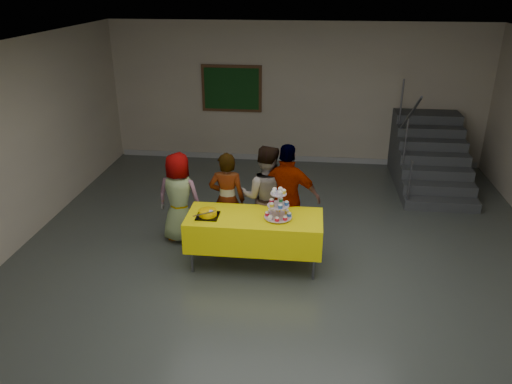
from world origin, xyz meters
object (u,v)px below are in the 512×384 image
at_px(bear_cake, 208,213).
at_px(staircase, 428,157).
at_px(schoolchild_a, 179,198).
at_px(bake_table, 254,230).
at_px(schoolchild_b, 227,200).
at_px(schoolchild_c, 265,196).
at_px(noticeboard, 232,89).
at_px(schoolchild_d, 287,198).
at_px(cupcake_stand, 278,207).

distance_m(bear_cake, staircase, 5.25).
xyz_separation_m(schoolchild_a, staircase, (4.31, 2.98, -0.22)).
xyz_separation_m(bake_table, staircase, (3.08, 3.61, -0.07)).
bearing_deg(staircase, schoolchild_b, -139.38).
xyz_separation_m(schoolchild_b, staircase, (3.56, 3.05, -0.26)).
distance_m(schoolchild_a, schoolchild_c, 1.33).
height_order(bear_cake, noticeboard, noticeboard).
bearing_deg(bake_table, schoolchild_c, 81.72).
relative_size(schoolchild_a, staircase, 0.59).
bearing_deg(staircase, bake_table, -130.48).
relative_size(bear_cake, schoolchild_d, 0.22).
relative_size(bake_table, schoolchild_b, 1.26).
bearing_deg(schoolchild_b, schoolchild_c, -173.71).
bearing_deg(staircase, schoolchild_c, -135.14).
distance_m(bear_cake, schoolchild_c, 1.02).
bearing_deg(noticeboard, schoolchild_d, -69.84).
height_order(schoolchild_c, schoolchild_d, schoolchild_d).
height_order(bear_cake, staircase, staircase).
bearing_deg(noticeboard, schoolchild_c, -73.89).
xyz_separation_m(cupcake_stand, schoolchild_c, (-0.24, 0.67, -0.15)).
bearing_deg(schoolchild_b, bake_table, 128.91).
relative_size(bear_cake, staircase, 0.15).
distance_m(bake_table, staircase, 4.75).
relative_size(schoolchild_b, staircase, 0.62).
height_order(schoolchild_b, staircase, staircase).
bearing_deg(schoolchild_b, noticeboard, -83.60).
height_order(bake_table, bear_cake, bear_cake).
bearing_deg(schoolchild_d, cupcake_stand, 85.37).
height_order(schoolchild_b, schoolchild_c, schoolchild_c).
height_order(staircase, noticeboard, noticeboard).
height_order(cupcake_stand, schoolchild_a, schoolchild_a).
height_order(cupcake_stand, schoolchild_b, schoolchild_b).
bearing_deg(schoolchild_a, schoolchild_b, -178.28).
height_order(schoolchild_b, noticeboard, noticeboard).
xyz_separation_m(staircase, noticeboard, (-4.09, 0.84, 1.11)).
bearing_deg(bear_cake, staircase, 44.74).
relative_size(schoolchild_c, staircase, 0.66).
distance_m(schoolchild_b, noticeboard, 4.02).
bearing_deg(bake_table, schoolchild_b, 130.32).
xyz_separation_m(schoolchild_d, noticeboard, (-1.43, 3.91, 0.78)).
relative_size(schoolchild_a, schoolchild_c, 0.90).
distance_m(bake_table, schoolchild_a, 1.39).
bearing_deg(bake_table, staircase, 49.52).
distance_m(bake_table, schoolchild_c, 0.69).
bearing_deg(cupcake_stand, schoolchild_a, 157.01).
bearing_deg(cupcake_stand, bear_cake, -177.46).
height_order(bear_cake, schoolchild_d, schoolchild_d).
height_order(bake_table, schoolchild_d, schoolchild_d).
height_order(schoolchild_d, staircase, staircase).
bearing_deg(schoolchild_a, bear_cake, 137.05).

